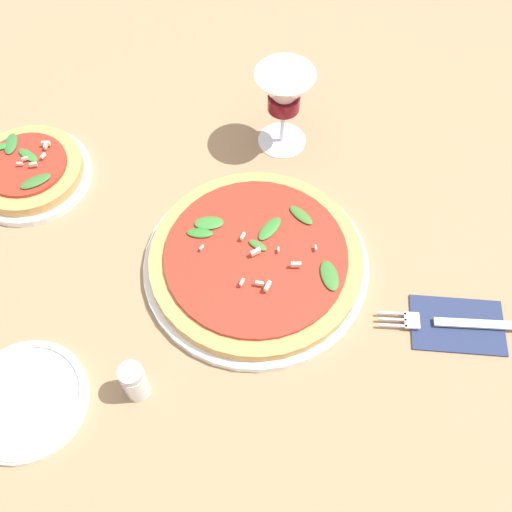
% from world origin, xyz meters
% --- Properties ---
extents(ground_plane, '(6.00, 6.00, 0.00)m').
position_xyz_m(ground_plane, '(0.00, 0.00, 0.00)').
color(ground_plane, '#9E7A56').
extents(pizza_arugula_main, '(0.32, 0.32, 0.05)m').
position_xyz_m(pizza_arugula_main, '(0.01, 0.03, 0.02)').
color(pizza_arugula_main, white).
rests_on(pizza_arugula_main, ground_plane).
extents(pizza_personal_side, '(0.19, 0.19, 0.05)m').
position_xyz_m(pizza_personal_side, '(0.36, -0.15, 0.02)').
color(pizza_personal_side, white).
rests_on(pizza_personal_side, ground_plane).
extents(wine_glass, '(0.09, 0.09, 0.14)m').
position_xyz_m(wine_glass, '(-0.04, -0.21, 0.10)').
color(wine_glass, white).
rests_on(wine_glass, ground_plane).
extents(napkin, '(0.13, 0.10, 0.01)m').
position_xyz_m(napkin, '(-0.26, 0.13, 0.00)').
color(napkin, navy).
rests_on(napkin, ground_plane).
extents(fork, '(0.20, 0.04, 0.00)m').
position_xyz_m(fork, '(-0.25, 0.13, 0.01)').
color(fork, silver).
rests_on(fork, ground_plane).
extents(side_plate_white, '(0.16, 0.16, 0.02)m').
position_xyz_m(side_plate_white, '(0.31, 0.21, 0.01)').
color(side_plate_white, white).
rests_on(side_plate_white, ground_plane).
extents(shaker_pepper, '(0.03, 0.03, 0.07)m').
position_xyz_m(shaker_pepper, '(0.17, 0.20, 0.03)').
color(shaker_pepper, silver).
rests_on(shaker_pepper, ground_plane).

